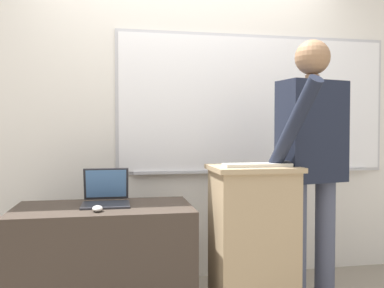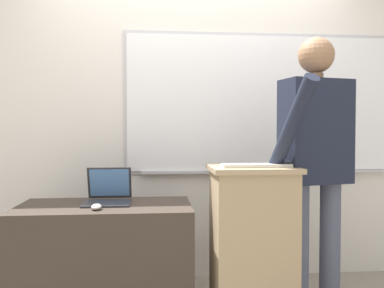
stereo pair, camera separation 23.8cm
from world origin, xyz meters
name	(u,v)px [view 1 (the left image)]	position (x,y,z in m)	size (l,w,h in m)	color
back_wall	(187,99)	(0.03, 1.19, 1.45)	(6.40, 0.17, 2.91)	silver
lectern_podium	(252,243)	(0.29, 0.32, 0.49)	(0.52, 0.43, 0.98)	tan
side_desk	(104,264)	(-0.62, 0.47, 0.36)	(1.09, 0.59, 0.73)	#382D26
person_presenter	(312,155)	(0.70, 0.34, 1.04)	(0.60, 0.62, 1.78)	#474C60
laptop	(106,194)	(-0.61, 0.57, 0.79)	(0.30, 0.32, 0.22)	#28282D
wireless_keyboard	(257,165)	(0.30, 0.26, 0.99)	(0.41, 0.13, 0.02)	beige
computer_mouse_by_laptop	(97,208)	(-0.65, 0.32, 0.74)	(0.06, 0.10, 0.03)	silver
computer_mouse_by_keyboard	(288,163)	(0.50, 0.27, 0.99)	(0.06, 0.10, 0.03)	black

